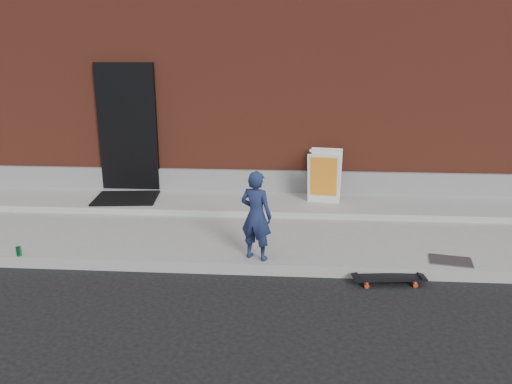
# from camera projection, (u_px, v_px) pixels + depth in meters

# --- Properties ---
(ground) EXTENTS (80.00, 80.00, 0.00)m
(ground) POSITION_uv_depth(u_px,v_px,m) (263.00, 276.00, 6.26)
(ground) COLOR black
(ground) RESTS_ON ground
(sidewalk) EXTENTS (20.00, 3.00, 0.15)m
(sidewalk) POSITION_uv_depth(u_px,v_px,m) (269.00, 229.00, 7.68)
(sidewalk) COLOR gray
(sidewalk) RESTS_ON ground
(apron) EXTENTS (20.00, 1.20, 0.10)m
(apron) POSITION_uv_depth(u_px,v_px,m) (272.00, 204.00, 8.50)
(apron) COLOR gray
(apron) RESTS_ON sidewalk
(building) EXTENTS (20.00, 8.10, 5.00)m
(building) POSITION_uv_depth(u_px,v_px,m) (280.00, 60.00, 12.28)
(building) COLOR maroon
(building) RESTS_ON ground
(child) EXTENTS (0.49, 0.42, 1.15)m
(child) POSITION_uv_depth(u_px,v_px,m) (256.00, 216.00, 6.26)
(child) COLOR #1A254B
(child) RESTS_ON sidewalk
(skateboard) EXTENTS (0.87, 0.31, 0.10)m
(skateboard) POSITION_uv_depth(u_px,v_px,m) (389.00, 278.00, 6.01)
(skateboard) COLOR red
(skateboard) RESTS_ON ground
(pizza_sign) EXTENTS (0.62, 0.70, 0.88)m
(pizza_sign) POSITION_uv_depth(u_px,v_px,m) (325.00, 176.00, 8.37)
(pizza_sign) COLOR silver
(pizza_sign) RESTS_ON apron
(soda_can) EXTENTS (0.08, 0.08, 0.12)m
(soda_can) POSITION_uv_depth(u_px,v_px,m) (19.00, 251.00, 6.47)
(soda_can) COLOR #1B8B49
(soda_can) RESTS_ON sidewalk
(doormat) EXTENTS (1.13, 0.96, 0.03)m
(doormat) POSITION_uv_depth(u_px,v_px,m) (126.00, 198.00, 8.61)
(doormat) COLOR black
(doormat) RESTS_ON apron
(utility_plate) EXTENTS (0.57, 0.42, 0.02)m
(utility_plate) POSITION_uv_depth(u_px,v_px,m) (451.00, 261.00, 6.32)
(utility_plate) COLOR #4D4D52
(utility_plate) RESTS_ON sidewalk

